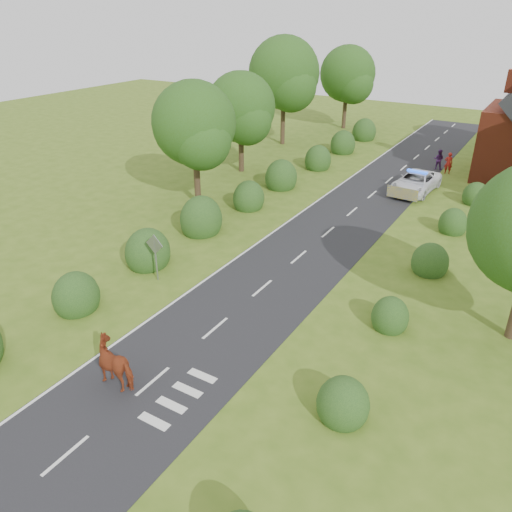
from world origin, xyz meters
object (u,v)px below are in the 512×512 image
Objects in this scene: road_sign at (155,251)px; pedestrian_purple at (439,159)px; pedestrian_red at (448,163)px; cow at (118,365)px; police_van at (416,182)px.

road_sign is 1.49× the size of pedestrian_purple.
pedestrian_red is 1.31m from pedestrian_purple.
pedestrian_red is at bearing 169.53° from cow.
cow is 1.25× the size of pedestrian_purple.
road_sign is 27.64m from pedestrian_red.
pedestrian_purple reaches higher than cow.
road_sign is 21.62m from police_van.
police_van is at bearing 90.31° from pedestrian_purple.
police_van is 3.30× the size of pedestrian_purple.
road_sign is 1.19× the size of cow.
cow is 33.18m from pedestrian_red.
cow is at bearing -93.28° from police_van.
cow is 0.38× the size of police_van.
road_sign reaches higher than pedestrian_red.
pedestrian_red is (1.04, 6.02, 0.14)m from police_van.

